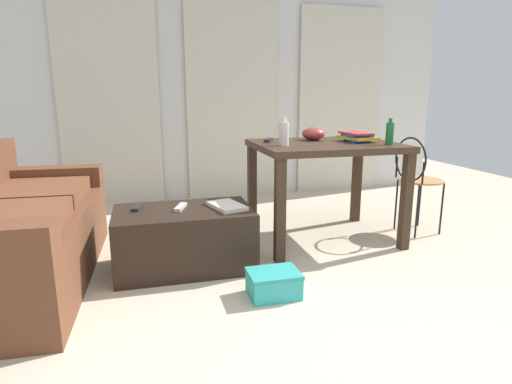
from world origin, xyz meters
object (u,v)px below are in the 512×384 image
(tv_remote_secondary, at_px, (181,207))
(shoebox, at_px, (274,284))
(coffee_table, at_px, (184,239))
(couch, at_px, (10,233))
(magazine, at_px, (227,206))
(bottle_far, at_px, (284,133))
(tv_remote_on_table, at_px, (269,140))
(bowl, at_px, (313,134))
(book_stack, at_px, (357,137))
(bottle_near, at_px, (390,133))
(wire_chair, at_px, (416,173))
(tv_remote_primary, at_px, (138,208))
(craft_table, at_px, (325,157))
(scissors, at_px, (313,144))

(tv_remote_secondary, distance_m, shoebox, 0.84)
(coffee_table, xyz_separation_m, shoebox, (0.47, -0.57, -0.13))
(couch, xyz_separation_m, magazine, (1.37, -0.07, 0.10))
(bottle_far, relative_size, magazine, 0.73)
(tv_remote_on_table, bearing_deg, bowl, 28.44)
(coffee_table, height_order, shoebox, coffee_table)
(book_stack, bearing_deg, tv_remote_on_table, 164.23)
(couch, bearing_deg, bottle_far, 5.30)
(coffee_table, relative_size, tv_remote_on_table, 5.36)
(couch, distance_m, bottle_near, 2.71)
(bowl, bearing_deg, coffee_table, -155.65)
(coffee_table, height_order, tv_remote_on_table, tv_remote_on_table)
(couch, distance_m, bowl, 2.34)
(tv_remote_on_table, xyz_separation_m, shoebox, (-0.29, -1.08, -0.73))
(magazine, bearing_deg, bottle_far, 10.42)
(wire_chair, xyz_separation_m, shoebox, (-1.51, -0.83, -0.45))
(magazine, bearing_deg, coffee_table, 158.06)
(tv_remote_secondary, bearing_deg, magazine, 9.55)
(tv_remote_primary, bearing_deg, tv_remote_secondary, 3.36)
(craft_table, distance_m, shoebox, 1.28)
(scissors, xyz_separation_m, shoebox, (-0.56, -0.79, -0.72))
(book_stack, bearing_deg, bowl, 145.54)
(couch, bearing_deg, craft_table, 6.97)
(tv_remote_on_table, height_order, shoebox, tv_remote_on_table)
(bottle_near, relative_size, tv_remote_on_table, 1.16)
(scissors, bearing_deg, bowl, 67.69)
(couch, xyz_separation_m, scissors, (2.10, 0.18, 0.47))
(magazine, bearing_deg, tv_remote_on_table, 33.83)
(bowl, distance_m, tv_remote_on_table, 0.40)
(coffee_table, xyz_separation_m, scissors, (1.02, 0.22, 0.59))
(magazine, bearing_deg, couch, 161.21)
(scissors, bearing_deg, couch, -175.00)
(wire_chair, distance_m, bowl, 0.93)
(tv_remote_secondary, bearing_deg, shoebox, -31.22)
(craft_table, height_order, bowl, bowl)
(magazine, bearing_deg, bottle_near, -12.04)
(bottle_far, distance_m, shoebox, 1.17)
(book_stack, xyz_separation_m, tv_remote_on_table, (-0.69, 0.19, -0.03))
(shoebox, bearing_deg, bottle_far, 68.04)
(bottle_far, bearing_deg, tv_remote_on_table, 95.40)
(craft_table, bearing_deg, tv_remote_secondary, -166.44)
(bottle_near, bearing_deg, magazine, -176.11)
(wire_chair, relative_size, tv_remote_secondary, 4.52)
(magazine, xyz_separation_m, shoebox, (0.17, -0.54, -0.35))
(bottle_near, relative_size, tv_remote_secondary, 1.09)
(bowl, bearing_deg, bottle_near, -47.26)
(wire_chair, relative_size, bottle_far, 3.90)
(tv_remote_on_table, bearing_deg, bottle_far, -57.46)
(wire_chair, bearing_deg, bottle_near, -153.80)
(coffee_table, bearing_deg, tv_remote_primary, 163.54)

